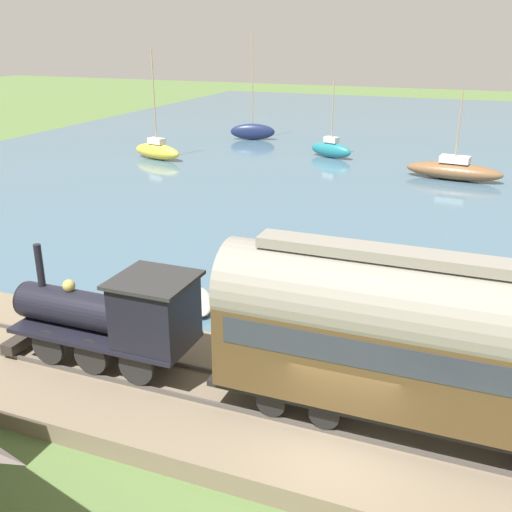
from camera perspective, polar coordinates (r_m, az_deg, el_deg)
ground_plane at (r=15.19m, az=7.91°, el=-18.83°), size 200.00×200.00×0.00m
harbor_water at (r=56.49m, az=19.03°, el=9.81°), size 80.00×80.00×0.01m
rail_embankment at (r=15.74m, az=8.82°, el=-15.96°), size 5.76×56.00×0.69m
steam_locomotive at (r=17.03m, az=-13.07°, el=-5.38°), size 2.02×5.87×3.31m
passenger_coach at (r=14.02m, az=17.40°, el=-7.74°), size 2.21×10.83×4.48m
sailboat_brown at (r=43.45m, az=18.31°, el=7.77°), size 2.50×6.62×5.89m
sailboat_navy at (r=56.93m, az=-0.32°, el=11.82°), size 2.08×4.26×9.56m
sailboat_yellow at (r=48.65m, az=-9.40°, el=9.90°), size 2.23×4.68×8.32m
sailboat_teal at (r=49.07m, az=7.15°, el=10.08°), size 2.33×3.90×6.05m
rowboat_off_pier at (r=22.34m, az=-5.46°, el=-4.30°), size 2.70×2.16×0.40m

